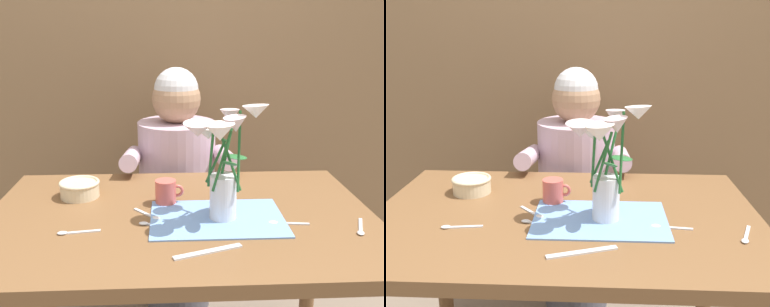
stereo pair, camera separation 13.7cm
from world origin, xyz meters
TOP-DOWN VIEW (x-y plane):
  - wood_panel_backdrop at (0.00, 1.05)m, footprint 4.00×0.10m
  - dining_table at (0.00, 0.00)m, footprint 1.20×0.80m
  - seated_person at (0.00, 0.62)m, footprint 0.45×0.47m
  - striped_placemat at (0.11, -0.04)m, footprint 0.40×0.28m
  - flower_vase at (0.12, -0.05)m, footprint 0.26×0.24m
  - ceramic_bowl at (-0.34, 0.16)m, footprint 0.14×0.14m
  - dinner_knife at (0.06, -0.25)m, footprint 0.19×0.08m
  - coffee_cup at (-0.04, 0.09)m, footprint 0.09×0.07m
  - spoon_0 at (0.51, -0.14)m, footprint 0.06×0.12m
  - spoon_1 at (0.30, -0.09)m, footprint 0.12×0.03m
  - spoon_2 at (-0.09, -0.02)m, footprint 0.09×0.10m
  - spoon_3 at (-0.31, -0.12)m, footprint 0.12×0.03m
  - spoon_4 at (-0.09, -0.07)m, footprint 0.12×0.03m

SIDE VIEW (x-z plane):
  - seated_person at x=0.00m, z-range 0.00..1.13m
  - dining_table at x=0.00m, z-range 0.27..1.01m
  - striped_placemat at x=0.11m, z-range 0.74..0.74m
  - dinner_knife at x=0.06m, z-range 0.74..0.74m
  - spoon_0 at x=0.51m, z-range 0.74..0.75m
  - spoon_1 at x=0.30m, z-range 0.74..0.75m
  - spoon_2 at x=-0.09m, z-range 0.74..0.75m
  - spoon_3 at x=-0.31m, z-range 0.74..0.75m
  - spoon_4 at x=-0.09m, z-range 0.74..0.75m
  - ceramic_bowl at x=-0.34m, z-range 0.74..0.80m
  - coffee_cup at x=-0.04m, z-range 0.74..0.82m
  - flower_vase at x=0.12m, z-range 0.76..1.12m
  - wood_panel_backdrop at x=0.00m, z-range 0.00..2.50m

